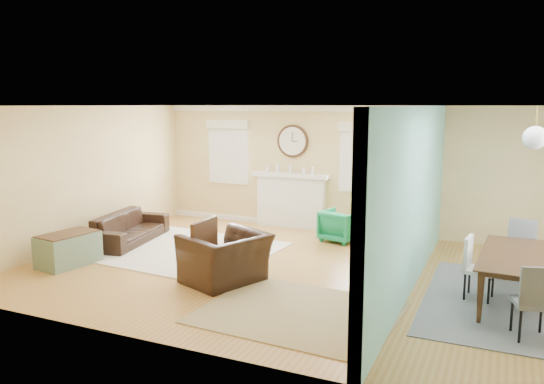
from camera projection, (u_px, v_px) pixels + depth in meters
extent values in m
plane|color=#A46F31|center=(311.00, 274.00, 8.30)|extent=(9.00, 9.00, 0.00)
cube|color=tan|center=(362.00, 170.00, 10.80)|extent=(9.00, 0.02, 2.60)
cube|color=tan|center=(212.00, 236.00, 5.39)|extent=(9.00, 0.02, 2.60)
cube|color=tan|center=(85.00, 176.00, 9.89)|extent=(0.02, 6.00, 2.60)
cube|color=white|center=(313.00, 106.00, 7.88)|extent=(9.00, 6.00, 0.02)
cube|color=tan|center=(426.00, 185.00, 8.75)|extent=(0.12, 3.20, 2.60)
cube|color=tan|center=(370.00, 240.00, 5.24)|extent=(0.12, 1.00, 2.60)
cube|color=tan|center=(400.00, 123.00, 6.32)|extent=(0.12, 1.80, 0.40)
cube|color=white|center=(404.00, 215.00, 7.37)|extent=(0.04, 0.12, 2.20)
cube|color=white|center=(374.00, 246.00, 5.75)|extent=(0.04, 0.12, 2.20)
cube|color=white|center=(394.00, 140.00, 6.38)|extent=(0.04, 1.92, 0.12)
cube|color=#6FBEB3|center=(417.00, 199.00, 7.46)|extent=(0.02, 6.00, 2.60)
cube|color=white|center=(291.00, 202.00, 11.41)|extent=(1.50, 0.24, 1.10)
cube|color=white|center=(291.00, 175.00, 11.29)|extent=(1.70, 0.30, 0.08)
cube|color=black|center=(293.00, 203.00, 11.51)|extent=(0.85, 0.02, 0.75)
cube|color=gold|center=(291.00, 208.00, 11.42)|extent=(0.85, 0.02, 0.62)
cylinder|color=#45291C|center=(293.00, 141.00, 11.28)|extent=(0.70, 0.06, 0.70)
cylinder|color=silver|center=(292.00, 141.00, 11.25)|extent=(0.60, 0.01, 0.60)
cube|color=black|center=(292.00, 136.00, 11.23)|extent=(0.02, 0.01, 0.20)
cube|color=black|center=(295.00, 141.00, 11.22)|extent=(0.12, 0.01, 0.02)
cube|color=white|center=(229.00, 152.00, 11.96)|extent=(0.90, 0.03, 1.30)
cube|color=white|center=(229.00, 153.00, 11.93)|extent=(1.00, 0.04, 1.40)
cube|color=beige|center=(227.00, 125.00, 11.79)|extent=(1.05, 0.10, 0.18)
cube|color=white|center=(364.00, 158.00, 10.72)|extent=(0.90, 0.03, 1.30)
cube|color=white|center=(364.00, 158.00, 10.69)|extent=(1.00, 0.04, 1.40)
cube|color=beige|center=(364.00, 127.00, 10.55)|extent=(1.05, 0.10, 0.18)
cylinder|color=gold|center=(536.00, 118.00, 6.70)|extent=(0.02, 0.02, 0.30)
sphere|color=white|center=(535.00, 138.00, 6.74)|extent=(0.30, 0.30, 0.30)
cube|color=beige|center=(183.00, 250.00, 9.63)|extent=(3.32, 2.94, 0.02)
cube|color=tan|center=(299.00, 312.00, 6.75)|extent=(2.52, 2.11, 0.01)
cube|color=slate|center=(525.00, 305.00, 6.97)|extent=(2.53, 3.16, 0.01)
imported|color=black|center=(129.00, 228.00, 10.15)|extent=(1.08, 2.06, 0.57)
imported|color=black|center=(225.00, 258.00, 7.84)|extent=(1.35, 1.43, 0.74)
imported|color=#09784F|center=(340.00, 226.00, 10.24)|extent=(0.79, 0.80, 0.61)
cube|color=#5C705C|center=(68.00, 250.00, 8.71)|extent=(0.70, 1.01, 0.52)
cube|color=#45291C|center=(67.00, 234.00, 8.67)|extent=(0.67, 0.96, 0.02)
cube|color=#A86D46|center=(405.00, 236.00, 9.02)|extent=(0.49, 1.48, 0.80)
cube|color=#45291C|center=(385.00, 232.00, 8.70)|extent=(0.01, 0.40, 0.22)
cube|color=#45291C|center=(384.00, 248.00, 8.74)|extent=(0.01, 0.40, 0.22)
cube|color=#45291C|center=(390.00, 226.00, 9.10)|extent=(0.01, 0.40, 0.22)
cube|color=#45291C|center=(390.00, 242.00, 9.14)|extent=(0.01, 0.40, 0.22)
cube|color=#45291C|center=(395.00, 221.00, 9.50)|extent=(0.01, 0.40, 0.22)
cube|color=#45291C|center=(395.00, 236.00, 9.54)|extent=(0.01, 0.40, 0.22)
imported|color=black|center=(405.00, 195.00, 8.91)|extent=(0.18, 1.09, 0.63)
cylinder|color=white|center=(388.00, 260.00, 8.18)|extent=(0.33, 0.33, 0.49)
imported|color=#337F33|center=(389.00, 231.00, 8.10)|extent=(0.46, 0.49, 0.44)
imported|color=#45291C|center=(527.00, 281.00, 6.92)|extent=(1.19, 2.00, 0.69)
cube|color=slate|center=(519.00, 252.00, 7.95)|extent=(0.46, 0.46, 0.05)
cube|color=slate|center=(521.00, 237.00, 7.91)|extent=(0.40, 0.11, 0.48)
cylinder|color=black|center=(532.00, 266.00, 8.04)|extent=(0.03, 0.03, 0.40)
cylinder|color=black|center=(529.00, 271.00, 7.77)|extent=(0.03, 0.03, 0.40)
cylinder|color=black|center=(508.00, 262.00, 8.21)|extent=(0.03, 0.03, 0.40)
cylinder|color=black|center=(505.00, 268.00, 7.94)|extent=(0.03, 0.03, 0.40)
cube|color=slate|center=(532.00, 303.00, 5.93)|extent=(0.48, 0.48, 0.05)
cube|color=slate|center=(534.00, 283.00, 5.89)|extent=(0.39, 0.15, 0.47)
cylinder|color=black|center=(520.00, 327.00, 5.84)|extent=(0.03, 0.03, 0.39)
cylinder|color=black|center=(512.00, 316.00, 6.15)|extent=(0.03, 0.03, 0.39)
cylinder|color=black|center=(541.00, 317.00, 6.10)|extent=(0.03, 0.03, 0.39)
cube|color=white|center=(480.00, 271.00, 7.15)|extent=(0.42, 0.42, 0.05)
cube|color=white|center=(481.00, 254.00, 7.11)|extent=(0.10, 0.38, 0.45)
cylinder|color=black|center=(469.00, 281.00, 7.39)|extent=(0.03, 0.03, 0.38)
cylinder|color=black|center=(493.00, 285.00, 7.23)|extent=(0.03, 0.03, 0.38)
cylinder|color=black|center=(464.00, 287.00, 7.13)|extent=(0.03, 0.03, 0.38)
cylinder|color=black|center=(489.00, 291.00, 6.98)|extent=(0.03, 0.03, 0.38)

